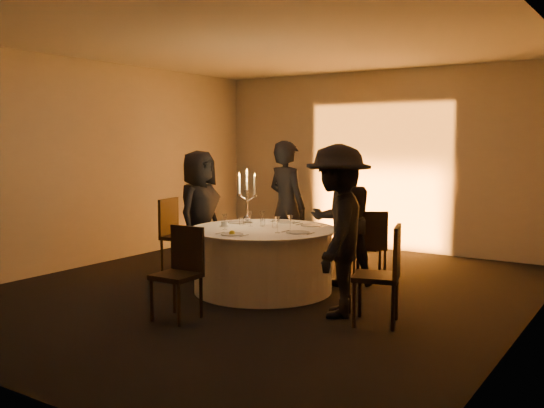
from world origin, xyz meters
The scene contains 31 objects.
floor centered at (0.00, 0.00, 0.00)m, with size 7.00×7.00×0.00m, color black.
ceiling centered at (0.00, 0.00, 3.00)m, with size 7.00×7.00×0.00m, color silver.
wall_back centered at (0.00, 3.50, 1.50)m, with size 7.00×7.00×0.00m, color #A9A59D.
wall_left centered at (-3.00, 0.00, 1.50)m, with size 7.00×7.00×0.00m, color #A9A59D.
wall_right centered at (3.00, 0.00, 1.50)m, with size 7.00×7.00×0.00m, color #A9A59D.
uplighter_fixture centered at (0.00, 3.20, 0.05)m, with size 0.25×0.12×0.10m, color black.
banquet_table centered at (0.00, 0.00, 0.38)m, with size 1.80×1.80×0.77m.
chair_left centered at (-1.63, 0.23, 0.58)m, with size 0.51×0.51×1.03m.
chair_back_left centered at (-0.38, 1.49, 0.49)m, with size 0.46×0.46×0.88m.
chair_back_right centered at (0.88, 1.20, 0.52)m, with size 0.56×0.56×0.93m.
chair_right centered at (1.79, -0.49, 0.57)m, with size 0.55×0.55×1.00m.
chair_front centered at (-0.07, -1.41, 0.53)m, with size 0.43×0.43×0.95m.
guest_left centered at (-1.19, 0.22, 0.85)m, with size 0.83×0.54×1.70m, color black.
guest_back_left centered at (-0.36, 1.12, 0.92)m, with size 0.67×0.44×1.83m, color black.
guest_back_right centered at (0.67, 0.83, 0.84)m, with size 0.82×0.64×1.69m, color black.
guest_right centered at (1.24, -0.44, 0.90)m, with size 1.16×0.67×1.80m, color black.
plate_left centered at (-0.54, 0.23, 0.78)m, with size 0.36×0.27×0.01m.
plate_back_left centered at (-0.06, 0.60, 0.78)m, with size 0.36×0.26×0.01m.
plate_back_right centered at (0.39, 0.50, 0.78)m, with size 0.35×0.26×0.01m.
plate_right centered at (0.55, -0.09, 0.78)m, with size 0.36×0.27×0.01m.
plate_front centered at (0.00, -0.62, 0.79)m, with size 0.36×0.25×0.08m.
coffee_cup centered at (-0.49, -0.14, 0.80)m, with size 0.11×0.11×0.07m.
candelabra centered at (-0.39, 0.21, 1.02)m, with size 0.30×0.14×0.71m.
wine_glass_a centered at (0.36, -0.22, 0.91)m, with size 0.07×0.07×0.19m.
wine_glass_b centered at (-0.32, -0.34, 0.91)m, with size 0.07×0.07×0.19m.
wine_glass_c centered at (0.40, -0.02, 0.91)m, with size 0.07×0.07×0.19m.
wine_glass_d centered at (-0.22, 0.05, 0.91)m, with size 0.07×0.07×0.19m.
wine_glass_e centered at (-0.10, 0.13, 0.91)m, with size 0.07×0.07×0.19m.
tumbler_a centered at (0.09, 0.12, 0.82)m, with size 0.07×0.07×0.09m, color white.
tumbler_b centered at (-0.15, 0.21, 0.82)m, with size 0.07×0.07×0.09m, color white.
tumbler_c centered at (-0.38, 0.08, 0.82)m, with size 0.07×0.07×0.09m, color white.
Camera 1 is at (4.09, -6.04, 1.83)m, focal length 40.00 mm.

